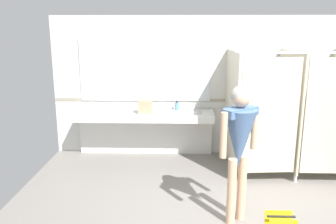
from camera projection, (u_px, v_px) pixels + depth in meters
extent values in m
cube|color=gray|center=(252.00, 223.00, 4.40)|extent=(6.66, 5.54, 0.10)
cube|color=silver|center=(228.00, 86.00, 6.54)|extent=(6.66, 0.12, 2.61)
cube|color=#9E937F|center=(228.00, 100.00, 6.53)|extent=(6.66, 0.01, 0.06)
cube|color=silver|center=(144.00, 116.00, 6.35)|extent=(2.56, 0.56, 0.14)
cube|color=silver|center=(146.00, 135.00, 6.68)|extent=(2.56, 0.08, 0.74)
cube|color=#ADADA8|center=(98.00, 115.00, 6.34)|extent=(0.42, 0.31, 0.11)
cylinder|color=silver|center=(100.00, 106.00, 6.53)|extent=(0.04, 0.04, 0.11)
cylinder|color=silver|center=(100.00, 105.00, 6.46)|extent=(0.03, 0.11, 0.03)
sphere|color=silver|center=(104.00, 108.00, 6.54)|extent=(0.04, 0.04, 0.04)
cube|color=#ADADA8|center=(144.00, 115.00, 6.31)|extent=(0.42, 0.31, 0.11)
cylinder|color=silver|center=(145.00, 107.00, 6.50)|extent=(0.04, 0.04, 0.11)
cylinder|color=silver|center=(145.00, 105.00, 6.44)|extent=(0.03, 0.11, 0.03)
sphere|color=silver|center=(149.00, 108.00, 6.52)|extent=(0.04, 0.04, 0.04)
cube|color=#ADADA8|center=(190.00, 115.00, 6.29)|extent=(0.42, 0.31, 0.11)
cylinder|color=silver|center=(190.00, 107.00, 6.48)|extent=(0.04, 0.04, 0.11)
cylinder|color=silver|center=(190.00, 105.00, 6.41)|extent=(0.03, 0.11, 0.03)
sphere|color=silver|center=(194.00, 108.00, 6.49)|extent=(0.04, 0.04, 0.04)
cube|color=silver|center=(145.00, 70.00, 6.44)|extent=(2.46, 0.02, 1.17)
cube|color=beige|center=(231.00, 107.00, 5.86)|extent=(0.03, 1.34, 1.90)
cylinder|color=silver|center=(234.00, 177.00, 5.50)|extent=(0.05, 0.05, 0.12)
cube|color=beige|center=(289.00, 108.00, 5.83)|extent=(0.03, 1.34, 1.90)
cylinder|color=silver|center=(295.00, 178.00, 5.47)|extent=(0.05, 0.05, 0.12)
cube|color=beige|center=(270.00, 117.00, 5.22)|extent=(0.89, 0.10, 1.80)
cube|color=beige|center=(334.00, 117.00, 5.19)|extent=(0.89, 0.03, 1.80)
cube|color=#B7BABF|center=(308.00, 52.00, 4.98)|extent=(1.99, 0.04, 0.04)
cylinder|color=#DBAD89|center=(242.00, 188.00, 4.32)|extent=(0.11, 0.11, 0.85)
cylinder|color=#DBAD89|center=(231.00, 192.00, 4.22)|extent=(0.11, 0.11, 0.85)
cone|color=#4C6B99|center=(239.00, 139.00, 4.12)|extent=(0.56, 0.56, 0.72)
cube|color=#4C6B99|center=(241.00, 112.00, 4.04)|extent=(0.46, 0.40, 0.10)
cylinder|color=#DBAD89|center=(254.00, 128.00, 4.24)|extent=(0.08, 0.08, 0.54)
cylinder|color=#DBAD89|center=(224.00, 135.00, 3.95)|extent=(0.08, 0.08, 0.54)
sphere|color=#DBAD89|center=(241.00, 97.00, 4.00)|extent=(0.23, 0.23, 0.23)
sphere|color=#A59E93|center=(241.00, 96.00, 4.00)|extent=(0.23, 0.23, 0.23)
cube|color=tan|center=(145.00, 107.00, 6.16)|extent=(0.25, 0.13, 0.25)
torus|color=tan|center=(145.00, 98.00, 6.12)|extent=(0.19, 0.02, 0.19)
cylinder|color=teal|center=(177.00, 106.00, 6.46)|extent=(0.07, 0.07, 0.14)
cylinder|color=black|center=(177.00, 102.00, 6.44)|extent=(0.03, 0.03, 0.04)
cylinder|color=black|center=(281.00, 217.00, 3.43)|extent=(0.28, 0.02, 0.02)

